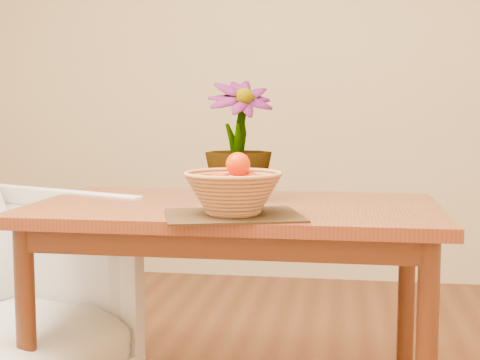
# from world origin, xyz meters

# --- Properties ---
(wall_back) EXTENTS (4.00, 0.02, 2.70)m
(wall_back) POSITION_xyz_m (0.00, 2.25, 1.35)
(wall_back) COLOR #F4E5B9
(wall_back) RESTS_ON floor
(table) EXTENTS (1.40, 0.80, 0.75)m
(table) POSITION_xyz_m (0.00, 0.30, 0.66)
(table) COLOR maroon
(table) RESTS_ON floor
(placemat) EXTENTS (0.48, 0.41, 0.01)m
(placemat) POSITION_xyz_m (0.04, 0.03, 0.75)
(placemat) COLOR #362213
(placemat) RESTS_ON table
(wicker_basket) EXTENTS (0.30, 0.30, 0.12)m
(wicker_basket) POSITION_xyz_m (0.04, 0.03, 0.82)
(wicker_basket) COLOR #B3784A
(wicker_basket) RESTS_ON placemat
(orange_pile) EXTENTS (0.17, 0.16, 0.14)m
(orange_pile) POSITION_xyz_m (0.04, 0.04, 0.86)
(orange_pile) COLOR red
(orange_pile) RESTS_ON wicker_basket
(potted_plant) EXTENTS (0.32, 0.32, 0.43)m
(potted_plant) POSITION_xyz_m (0.00, 0.41, 0.97)
(potted_plant) COLOR #164F16
(potted_plant) RESTS_ON table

